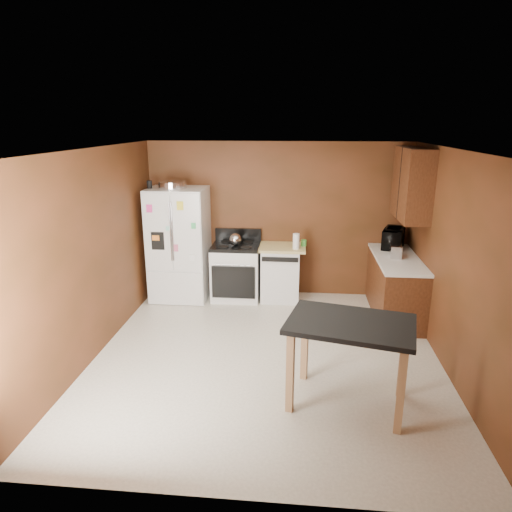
# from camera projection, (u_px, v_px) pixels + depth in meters

# --- Properties ---
(floor) EXTENTS (4.50, 4.50, 0.00)m
(floor) POSITION_uv_depth(u_px,v_px,m) (267.00, 356.00, 5.65)
(floor) COLOR silver
(floor) RESTS_ON ground
(ceiling) EXTENTS (4.50, 4.50, 0.00)m
(ceiling) POSITION_uv_depth(u_px,v_px,m) (268.00, 150.00, 4.94)
(ceiling) COLOR white
(ceiling) RESTS_ON ground
(wall_back) EXTENTS (4.20, 0.00, 4.20)m
(wall_back) POSITION_uv_depth(u_px,v_px,m) (277.00, 220.00, 7.44)
(wall_back) COLOR brown
(wall_back) RESTS_ON ground
(wall_front) EXTENTS (4.20, 0.00, 4.20)m
(wall_front) POSITION_uv_depth(u_px,v_px,m) (244.00, 354.00, 3.14)
(wall_front) COLOR brown
(wall_front) RESTS_ON ground
(wall_left) EXTENTS (0.00, 4.50, 4.50)m
(wall_left) POSITION_uv_depth(u_px,v_px,m) (93.00, 255.00, 5.49)
(wall_left) COLOR brown
(wall_left) RESTS_ON ground
(wall_right) EXTENTS (0.00, 4.50, 4.50)m
(wall_right) POSITION_uv_depth(u_px,v_px,m) (454.00, 265.00, 5.10)
(wall_right) COLOR brown
(wall_right) RESTS_ON ground
(roasting_pan) EXTENTS (0.43, 0.43, 0.11)m
(roasting_pan) POSITION_uv_depth(u_px,v_px,m) (173.00, 185.00, 7.03)
(roasting_pan) COLOR silver
(roasting_pan) RESTS_ON refrigerator
(pen_cup) EXTENTS (0.08, 0.08, 0.12)m
(pen_cup) POSITION_uv_depth(u_px,v_px,m) (150.00, 185.00, 7.02)
(pen_cup) COLOR black
(pen_cup) RESTS_ON refrigerator
(kettle) EXTENTS (0.20, 0.20, 0.20)m
(kettle) POSITION_uv_depth(u_px,v_px,m) (235.00, 240.00, 7.21)
(kettle) COLOR silver
(kettle) RESTS_ON gas_range
(paper_towel) EXTENTS (0.12, 0.12, 0.24)m
(paper_towel) POSITION_uv_depth(u_px,v_px,m) (296.00, 241.00, 7.06)
(paper_towel) COLOR white
(paper_towel) RESTS_ON dishwasher
(green_canister) EXTENTS (0.10, 0.10, 0.10)m
(green_canister) POSITION_uv_depth(u_px,v_px,m) (304.00, 243.00, 7.24)
(green_canister) COLOR #4FB947
(green_canister) RESTS_ON dishwasher
(toaster) EXTENTS (0.18, 0.26, 0.18)m
(toaster) POSITION_uv_depth(u_px,v_px,m) (396.00, 251.00, 6.60)
(toaster) COLOR silver
(toaster) RESTS_ON right_cabinets
(microwave) EXTENTS (0.50, 0.60, 0.28)m
(microwave) POSITION_uv_depth(u_px,v_px,m) (393.00, 239.00, 7.08)
(microwave) COLOR black
(microwave) RESTS_ON right_cabinets
(refrigerator) EXTENTS (0.90, 0.80, 1.80)m
(refrigerator) POSITION_uv_depth(u_px,v_px,m) (179.00, 244.00, 7.31)
(refrigerator) COLOR white
(refrigerator) RESTS_ON ground
(gas_range) EXTENTS (0.76, 0.68, 1.10)m
(gas_range) POSITION_uv_depth(u_px,v_px,m) (236.00, 271.00, 7.41)
(gas_range) COLOR white
(gas_range) RESTS_ON ground
(dishwasher) EXTENTS (0.78, 0.63, 0.89)m
(dishwasher) POSITION_uv_depth(u_px,v_px,m) (281.00, 272.00, 7.37)
(dishwasher) COLOR white
(dishwasher) RESTS_ON ground
(right_cabinets) EXTENTS (0.63, 1.58, 2.45)m
(right_cabinets) POSITION_uv_depth(u_px,v_px,m) (400.00, 256.00, 6.63)
(right_cabinets) COLOR #5E3019
(right_cabinets) RESTS_ON ground
(island) EXTENTS (1.37, 1.07, 0.91)m
(island) POSITION_uv_depth(u_px,v_px,m) (350.00, 335.00, 4.50)
(island) COLOR black
(island) RESTS_ON ground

